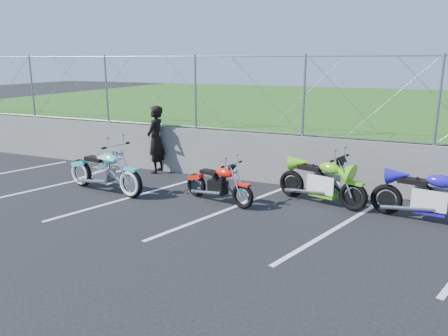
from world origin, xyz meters
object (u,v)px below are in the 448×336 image
at_px(cruiser_turquoise, 105,173).
at_px(naked_orange, 219,185).
at_px(sportbike_green, 323,183).
at_px(sportbike_blue, 429,198).
at_px(person_standing, 156,140).

relative_size(cruiser_turquoise, naked_orange, 1.30).
height_order(cruiser_turquoise, sportbike_green, cruiser_turquoise).
xyz_separation_m(cruiser_turquoise, sportbike_green, (5.02, 1.23, -0.01)).
bearing_deg(sportbike_blue, cruiser_turquoise, -162.89).
bearing_deg(person_standing, sportbike_blue, 73.09).
xyz_separation_m(cruiser_turquoise, sportbike_blue, (7.19, 0.96, -0.00)).
distance_m(cruiser_turquoise, person_standing, 2.21).
xyz_separation_m(naked_orange, sportbike_blue, (4.31, 0.58, 0.08)).
relative_size(cruiser_turquoise, sportbike_green, 1.16).
bearing_deg(sportbike_green, naked_orange, -142.00).
bearing_deg(sportbike_blue, sportbike_green, -177.65).
xyz_separation_m(sportbike_blue, person_standing, (-7.11, 1.20, 0.46)).
xyz_separation_m(cruiser_turquoise, person_standing, (0.08, 2.16, 0.46)).
distance_m(naked_orange, person_standing, 3.36).
height_order(cruiser_turquoise, naked_orange, cruiser_turquoise).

